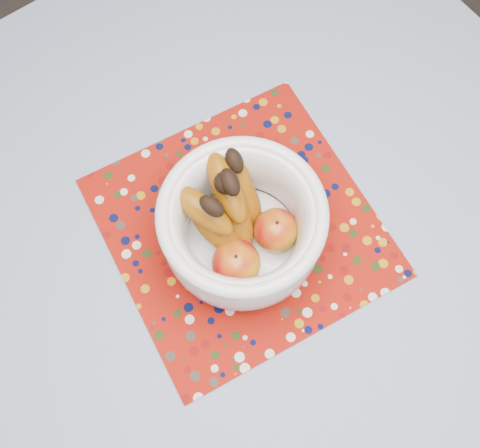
{
  "coord_description": "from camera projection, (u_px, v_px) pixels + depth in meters",
  "views": [
    {
      "loc": [
        -0.15,
        -0.2,
        1.62
      ],
      "look_at": [
        0.02,
        0.03,
        0.85
      ],
      "focal_mm": 42.0,
      "sensor_mm": 36.0,
      "label": 1
    }
  ],
  "objects": [
    {
      "name": "placemat",
      "position": [
        241.0,
        227.0,
        0.92
      ],
      "size": [
        0.47,
        0.47,
        0.0
      ],
      "primitive_type": "cube",
      "rotation": [
        0.0,
        0.0,
        -0.14
      ],
      "color": "maroon",
      "rests_on": "tablecloth"
    },
    {
      "name": "table",
      "position": [
        239.0,
        278.0,
        0.98
      ],
      "size": [
        1.2,
        1.2,
        0.75
      ],
      "color": "brown",
      "rests_on": "ground"
    },
    {
      "name": "tablecloth",
      "position": [
        239.0,
        265.0,
        0.9
      ],
      "size": [
        1.32,
        1.32,
        0.01
      ],
      "primitive_type": "cube",
      "color": "slate",
      "rests_on": "table"
    },
    {
      "name": "fruit_bowl",
      "position": [
        239.0,
        222.0,
        0.83
      ],
      "size": [
        0.24,
        0.25,
        0.19
      ],
      "color": "white",
      "rests_on": "placemat"
    }
  ]
}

